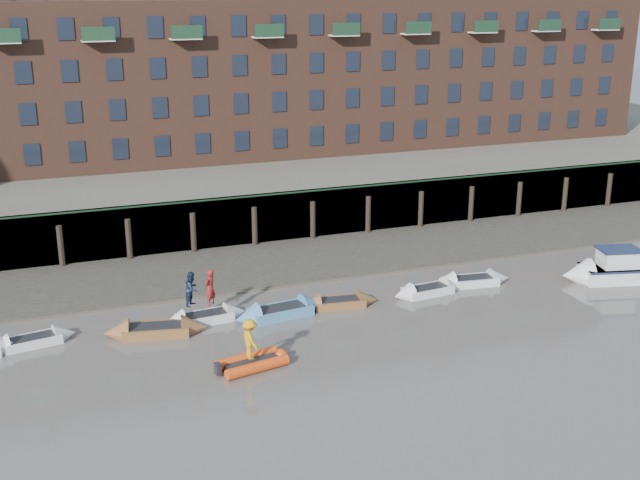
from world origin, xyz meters
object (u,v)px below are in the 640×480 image
rowboat_2 (156,330)px  rowboat_3 (205,317)px  rowboat_1 (32,341)px  rowboat_5 (339,303)px  motor_launch (607,271)px  person_rib_crew (250,339)px  rowboat_4 (280,312)px  rib_tender (255,362)px  rowboat_7 (472,281)px  person_rower_b (192,289)px  rowboat_6 (428,290)px  person_rower_a (210,287)px

rowboat_2 → rowboat_3: bearing=27.4°
rowboat_1 → rowboat_5: 15.33m
motor_launch → person_rib_crew: 22.40m
rowboat_4 → person_rib_crew: bearing=-127.4°
rowboat_3 → rowboat_4: (3.78, -0.67, 0.03)m
rowboat_3 → rib_tender: 5.83m
rowboat_3 → rowboat_1: bearing=175.1°
rowboat_5 → person_rib_crew: person_rib_crew is taller
rowboat_1 → rowboat_7: bearing=-10.8°
rib_tender → rowboat_1: bearing=136.1°
rowboat_7 → person_rib_crew: (-14.57, -5.79, 1.21)m
rowboat_2 → person_rib_crew: bearing=-46.0°
rowboat_1 → rowboat_5: size_ratio=0.99×
rowboat_4 → person_rower_b: 4.64m
rowboat_5 → rib_tender: rowboat_5 is taller
rowboat_7 → rowboat_2: bearing=-170.6°
rowboat_2 → rowboat_5: size_ratio=1.19×
rowboat_6 → rowboat_7: bearing=2.7°
rowboat_3 → rib_tender: size_ratio=1.32×
rowboat_2 → person_rower_b: size_ratio=2.88×
rowboat_3 → motor_launch: motor_launch is taller
rowboat_5 → rowboat_7: rowboat_7 is taller
rowboat_1 → person_rib_crew: (9.02, -5.95, 1.23)m
rowboat_1 → rowboat_7: rowboat_7 is taller
rowboat_1 → rowboat_3: size_ratio=0.96×
rowboat_1 → rowboat_5: (15.32, -0.58, 0.00)m
rowboat_1 → motor_launch: (31.10, -2.30, 0.42)m
rowboat_6 → person_rower_b: person_rower_b is taller
person_rib_crew → rowboat_7: bearing=-78.4°
rowboat_2 → rowboat_4: bearing=11.6°
rowboat_2 → rowboat_4: size_ratio=1.00×
rowboat_6 → person_rib_crew: 12.77m
rowboat_4 → person_rower_a: (-3.43, 0.72, 1.52)m
person_rower_b → rowboat_5: bearing=-58.2°
rowboat_2 → person_rower_b: (2.07, 1.08, 1.48)m
motor_launch → rowboat_6: bearing=4.4°
rowboat_1 → rowboat_4: 12.05m
rowboat_7 → person_rower_a: person_rower_a is taller
person_rower_b → rowboat_3: bearing=-81.5°
rib_tender → person_rower_a: size_ratio=1.80×
rowboat_2 → person_rower_b: person_rower_b is taller
person_rib_crew → rowboat_2: bearing=23.5°
rowboat_1 → rowboat_3: bearing=-11.0°
rowboat_5 → person_rower_b: 7.78m
rowboat_6 → rib_tender: 12.47m
rowboat_3 → rowboat_5: 7.09m
person_rower_b → person_rower_a: bearing=-67.4°
rowboat_2 → rowboat_3: rowboat_2 is taller
rowboat_6 → person_rower_b: (-12.83, 0.81, 1.52)m
rowboat_1 → person_rib_crew: size_ratio=2.33×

